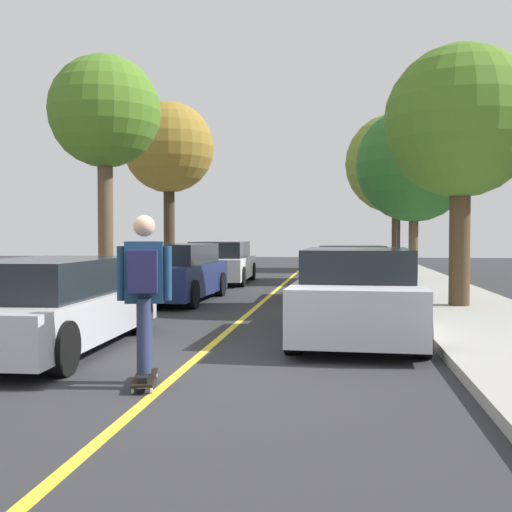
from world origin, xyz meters
The scene contains 15 objects.
ground centered at (0.00, 0.00, 0.00)m, with size 80.00×80.00×0.00m, color #2D2D30.
center_line centered at (0.00, 4.00, 0.00)m, with size 0.12×39.20×0.01m, color gold.
parked_car_left_nearest centered at (-2.14, 1.61, 0.64)m, with size 1.93×4.56×1.29m.
parked_car_left_near centered at (-2.14, 8.22, 0.70)m, with size 1.93×4.36×1.41m.
parked_car_left_far centered at (-2.14, 14.17, 0.69)m, with size 2.12×4.60×1.40m.
parked_car_right_nearest centered at (2.14, 3.29, 0.70)m, with size 2.04×4.53×1.41m.
parked_car_right_near centered at (2.14, 9.37, 0.65)m, with size 2.00×4.09×1.36m.
street_tree_left_nearest centered at (-4.36, 9.39, 4.85)m, with size 2.97×2.97×6.26m.
street_tree_left_near centered at (-4.36, 15.67, 4.79)m, with size 3.30×3.30×6.35m.
street_tree_right_nearest centered at (4.36, 6.96, 3.96)m, with size 3.19×3.19×5.46m.
street_tree_right_near centered at (4.36, 15.37, 4.04)m, with size 3.95×3.95×5.89m.
street_tree_right_far centered at (4.36, 22.66, 4.89)m, with size 4.58×4.58×7.05m.
streetlamp centered at (3.89, 15.77, 2.98)m, with size 0.36×0.24×4.89m.
skateboard centered at (-0.20, -0.24, 0.09)m, with size 0.40×0.87×0.10m.
skateboarder centered at (-0.20, -0.27, 1.08)m, with size 0.59×0.70×1.73m.
Camera 1 is at (1.87, -6.69, 1.61)m, focal length 44.00 mm.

